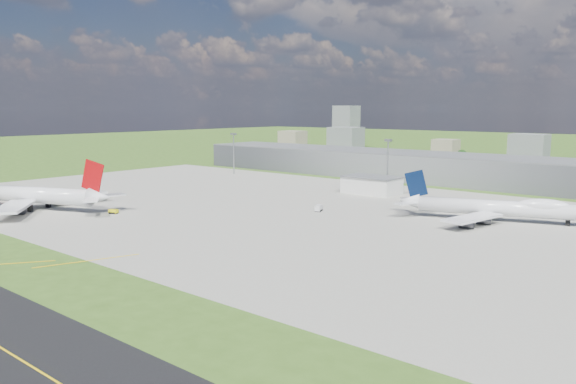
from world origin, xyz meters
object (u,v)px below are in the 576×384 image
Objects in this scene: tug_yellow at (113,212)px; airliner_red_twin at (32,195)px; van_white_near at (319,208)px; airliner_blue_quad at (499,208)px; fire_truck at (10,196)px.

airliner_red_twin is at bearing -175.01° from tug_yellow.
tug_yellow is at bearing 112.83° from van_white_near.
fire_truck is at bearing -172.70° from airliner_blue_quad.
fire_truck is 2.14× the size of tug_yellow.
airliner_red_twin is at bearing -16.73° from fire_truck.
tug_yellow is (-121.83, -81.73, -4.13)m from airliner_blue_quad.
fire_truck is 66.65m from tug_yellow.
airliner_blue_quad is 8.02× the size of fire_truck.
van_white_near is (93.63, 71.58, -4.51)m from airliner_red_twin.
tug_yellow is at bearing 1.37° from fire_truck.
tug_yellow is at bearing -176.41° from airliner_red_twin.
fire_truck is 141.50m from van_white_near.
van_white_near is at bearing -176.67° from airliner_blue_quad.
van_white_near is at bearing -163.20° from airliner_red_twin.
airliner_blue_quad is 12.73× the size of van_white_near.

